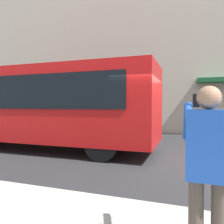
# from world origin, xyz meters

# --- Properties ---
(ground_plane) EXTENTS (60.00, 60.00, 0.00)m
(ground_plane) POSITION_xyz_m (0.00, 0.00, 0.00)
(ground_plane) COLOR #2B2B2D
(building_facade_far) EXTENTS (28.00, 1.55, 12.00)m
(building_facade_far) POSITION_xyz_m (-0.02, -6.80, 5.99)
(building_facade_far) COLOR beige
(building_facade_far) RESTS_ON ground_plane
(red_bus) EXTENTS (9.05, 2.54, 3.08)m
(red_bus) POSITION_xyz_m (4.58, -0.18, 1.68)
(red_bus) COLOR red
(red_bus) RESTS_ON ground_plane
(pedestrian_photographer) EXTENTS (0.53, 0.52, 1.70)m
(pedestrian_photographer) POSITION_xyz_m (-1.04, 4.71, 1.14)
(pedestrian_photographer) COLOR #4C4238
(pedestrian_photographer) RESTS_ON sidewalk_curb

